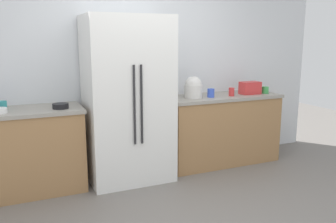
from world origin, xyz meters
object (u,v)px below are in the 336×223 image
cup_c (265,90)px  rice_cooker (193,88)px  cup_b (231,92)px  refrigerator (128,100)px  cup_a (3,106)px  cup_d (211,93)px  bowl_a (61,106)px  toaster (250,88)px

cup_c → rice_cooker: bearing=176.7°
rice_cooker → cup_b: (0.52, -0.07, -0.07)m
cup_b → refrigerator: bearing=178.0°
rice_cooker → cup_a: 2.17m
cup_b → cup_c: 0.55m
rice_cooker → cup_d: size_ratio=2.53×
cup_b → cup_d: same height
cup_c → cup_d: size_ratio=0.85×
bowl_a → cup_a: bearing=164.2°
refrigerator → toaster: 1.70m
cup_a → cup_c: bearing=-2.7°
cup_b → rice_cooker: bearing=172.1°
cup_b → cup_d: (-0.29, 0.02, 0.00)m
refrigerator → rice_cooker: (0.86, 0.02, 0.09)m
rice_cooker → bowl_a: (-1.61, -0.07, -0.10)m
refrigerator → cup_b: (1.37, -0.05, 0.02)m
cup_a → cup_b: cup_b is taller
toaster → cup_a: toaster is taller
toaster → bowl_a: bearing=-179.0°
refrigerator → bowl_a: (-0.75, -0.04, -0.01)m
cup_c → cup_d: (-0.84, 0.01, 0.01)m
rice_cooker → cup_b: bearing=-7.9°
toaster → bowl_a: (-2.45, -0.04, -0.06)m
cup_c → bowl_a: bearing=-179.9°
refrigerator → cup_c: size_ratio=20.75×
toaster → cup_c: bearing=-9.4°
rice_cooker → cup_c: bearing=-3.3°
cup_a → bowl_a: bearing=-15.8°
refrigerator → cup_d: (1.08, -0.03, 0.02)m
cup_b → bowl_a: size_ratio=0.63×
rice_cooker → cup_c: rice_cooker is taller
cup_c → cup_d: 0.84m
refrigerator → cup_c: 1.92m
bowl_a → cup_b: bearing=-0.1°
cup_b → toaster: bearing=8.2°
toaster → cup_c: toaster is taller
rice_cooker → bowl_a: rice_cooker is taller
rice_cooker → cup_a: (-2.17, 0.09, -0.08)m
refrigerator → cup_d: 1.08m
refrigerator → cup_a: bearing=174.9°
refrigerator → toaster: size_ratio=7.19×
refrigerator → cup_d: bearing=-1.4°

